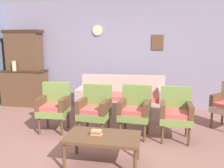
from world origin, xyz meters
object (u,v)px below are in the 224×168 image
at_px(armchair_near_cabinet, 135,108).
at_px(armchair_by_doorway, 176,111).
at_px(side_cabinet, 25,87).
at_px(book_stack_on_table, 96,132).
at_px(vase_on_cabinet, 14,66).
at_px(armchair_row_middle, 95,108).
at_px(floral_couch, 122,102).
at_px(coffee_table, 103,139).
at_px(armchair_near_couch_end, 54,105).

relative_size(armchair_near_cabinet, armchair_by_doorway, 1.00).
bearing_deg(side_cabinet, book_stack_on_table, -44.85).
distance_m(vase_on_cabinet, armchair_row_middle, 2.92).
bearing_deg(armchair_row_middle, armchair_by_doorway, 1.74).
xyz_separation_m(armchair_row_middle, book_stack_on_table, (0.28, -1.01, -0.04)).
relative_size(floral_couch, armchair_row_middle, 2.17).
relative_size(coffee_table, book_stack_on_table, 6.57).
bearing_deg(side_cabinet, floral_couch, -10.21).
bearing_deg(armchair_row_middle, vase_on_cabinet, 150.27).
bearing_deg(coffee_table, book_stack_on_table, -179.35).
xyz_separation_m(armchair_near_cabinet, coffee_table, (-0.34, -1.09, -0.12)).
height_order(floral_couch, armchair_by_doorway, same).
height_order(vase_on_cabinet, armchair_near_couch_end, vase_on_cabinet).
xyz_separation_m(vase_on_cabinet, coffee_table, (2.87, -2.43, -0.68)).
height_order(armchair_row_middle, book_stack_on_table, armchair_row_middle).
distance_m(side_cabinet, vase_on_cabinet, 0.64).
xyz_separation_m(armchair_near_couch_end, book_stack_on_table, (1.08, -1.05, -0.04)).
xyz_separation_m(coffee_table, book_stack_on_table, (-0.09, -0.00, 0.08)).
height_order(side_cabinet, armchair_near_cabinet, side_cabinet).
bearing_deg(floral_couch, book_stack_on_table, -91.01).
height_order(armchair_row_middle, coffee_table, armchair_row_middle).
distance_m(floral_couch, armchair_near_cabinet, 1.13).
bearing_deg(armchair_by_doorway, vase_on_cabinet, 160.48).
relative_size(side_cabinet, vase_on_cabinet, 4.53).
xyz_separation_m(armchair_near_couch_end, armchair_near_cabinet, (1.51, 0.04, 0.00)).
xyz_separation_m(armchair_row_middle, armchair_by_doorway, (1.40, 0.04, 0.00)).
bearing_deg(side_cabinet, armchair_near_cabinet, -26.58).
relative_size(side_cabinet, armchair_near_cabinet, 1.28).
distance_m(floral_couch, coffee_table, 2.14).
xyz_separation_m(armchair_near_couch_end, coffee_table, (1.17, -1.05, -0.12)).
bearing_deg(armchair_near_couch_end, vase_on_cabinet, 140.84).
relative_size(side_cabinet, armchair_row_middle, 1.28).
distance_m(vase_on_cabinet, floral_couch, 2.92).
bearing_deg(coffee_table, armchair_row_middle, 110.30).
bearing_deg(coffee_table, armchair_near_couch_end, 138.07).
distance_m(side_cabinet, armchair_row_middle, 2.85).
height_order(armchair_by_doorway, book_stack_on_table, armchair_by_doorway).
bearing_deg(floral_couch, vase_on_cabinet, 174.06).
bearing_deg(armchair_by_doorway, armchair_near_cabinet, 176.86).
xyz_separation_m(side_cabinet, book_stack_on_table, (2.64, -2.62, -0.01)).
relative_size(side_cabinet, coffee_table, 1.16).
bearing_deg(armchair_by_doorway, floral_couch, 134.79).
distance_m(side_cabinet, armchair_near_couch_end, 2.21).
distance_m(coffee_table, book_stack_on_table, 0.12).
distance_m(vase_on_cabinet, armchair_near_cabinet, 3.52).
relative_size(floral_couch, armchair_by_doorway, 2.17).
bearing_deg(armchair_near_cabinet, armchair_by_doorway, -3.14).
bearing_deg(armchair_near_cabinet, side_cabinet, 153.42).
bearing_deg(armchair_near_couch_end, armchair_near_cabinet, 1.49).
relative_size(floral_couch, armchair_near_cabinet, 2.17).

